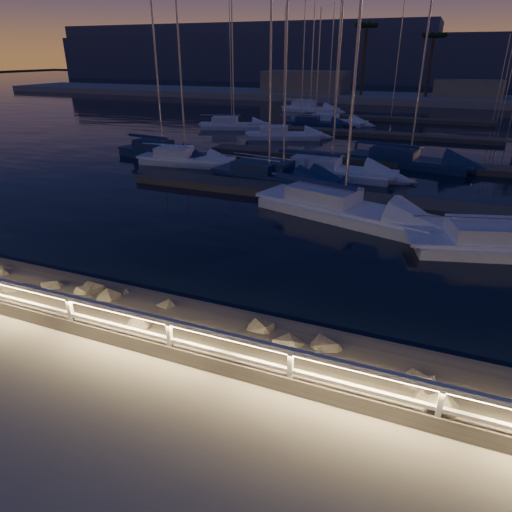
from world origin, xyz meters
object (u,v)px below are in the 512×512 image
object	(u,v)px
guard_rail	(131,320)
sailboat_n	(314,123)
sailboat_e	(161,152)
sailboat_h	(406,159)
sailboat_c	(340,206)
sailboat_m	(309,108)
sailboat_f	(280,173)
sailboat_j	(282,134)
sailboat_d	(512,241)
sailboat_g	(328,169)
sailboat_b	(266,175)
sailboat_i	(232,125)
sailboat_k	(332,121)
sailboat_a	(183,158)

from	to	relation	value
guard_rail	sailboat_n	size ratio (longest dim) A/B	3.83
sailboat_e	sailboat_n	world-z (taller)	sailboat_e
sailboat_e	sailboat_h	xyz separation A→B (m)	(17.48, 4.44, -0.03)
sailboat_c	sailboat_m	distance (m)	43.62
sailboat_f	sailboat_j	bearing A→B (deg)	117.69
sailboat_d	sailboat_h	xyz separation A→B (m)	(-5.52, 14.35, -0.00)
guard_rail	sailboat_g	distance (m)	21.27
sailboat_b	sailboat_n	distance (m)	23.79
sailboat_j	sailboat_n	size ratio (longest dim) A/B	1.05
sailboat_n	sailboat_i	bearing A→B (deg)	-150.81
sailboat_b	sailboat_n	world-z (taller)	sailboat_b
guard_rail	sailboat_c	bearing A→B (deg)	81.48
sailboat_k	sailboat_m	bearing A→B (deg)	125.32
sailboat_h	sailboat_i	distance (m)	21.50
sailboat_b	sailboat_i	size ratio (longest dim) A/B	1.03
guard_rail	sailboat_h	world-z (taller)	sailboat_h
sailboat_d	sailboat_e	world-z (taller)	sailboat_d
sailboat_d	sailboat_m	size ratio (longest dim) A/B	1.11
sailboat_m	sailboat_b	bearing A→B (deg)	-72.04
sailboat_b	sailboat_h	world-z (taller)	sailboat_h
sailboat_a	sailboat_n	size ratio (longest dim) A/B	1.03
sailboat_m	sailboat_n	distance (m)	13.89
sailboat_e	sailboat_b	bearing A→B (deg)	-9.94
guard_rail	sailboat_b	xyz separation A→B (m)	(-3.63, 18.36, -0.95)
sailboat_c	sailboat_h	xyz separation A→B (m)	(1.88, 12.64, -0.04)
sailboat_b	sailboat_e	distance (m)	10.53
sailboat_e	sailboat_h	world-z (taller)	sailboat_h
sailboat_j	sailboat_a	bearing A→B (deg)	-122.02
sailboat_f	sailboat_g	size ratio (longest dim) A/B	0.93
sailboat_i	sailboat_j	size ratio (longest dim) A/B	1.02
sailboat_d	sailboat_k	world-z (taller)	sailboat_d
sailboat_b	sailboat_f	xyz separation A→B (m)	(0.68, 0.66, 0.00)
sailboat_b	sailboat_d	distance (m)	14.56
sailboat_b	sailboat_n	size ratio (longest dim) A/B	1.10
sailboat_j	sailboat_m	size ratio (longest dim) A/B	0.91
sailboat_j	sailboat_k	world-z (taller)	sailboat_k
sailboat_f	sailboat_n	bearing A→B (deg)	109.25
sailboat_e	sailboat_j	distance (m)	12.79
sailboat_b	sailboat_h	bearing A→B (deg)	55.25
sailboat_c	sailboat_e	size ratio (longest dim) A/B	1.18
sailboat_n	sailboat_g	bearing A→B (deg)	-75.84
sailboat_d	sailboat_a	bearing A→B (deg)	141.25
guard_rail	sailboat_i	distance (m)	39.79
sailboat_b	sailboat_i	bearing A→B (deg)	129.72
sailboat_a	sailboat_g	world-z (taller)	sailboat_g
sailboat_e	sailboat_f	xyz separation A→B (m)	(10.61, -2.83, -0.03)
sailboat_h	sailboat_m	bearing A→B (deg)	128.76
sailboat_c	sailboat_d	world-z (taller)	sailboat_c
sailboat_b	sailboat_k	size ratio (longest dim) A/B	1.01
sailboat_m	sailboat_c	bearing A→B (deg)	-66.10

